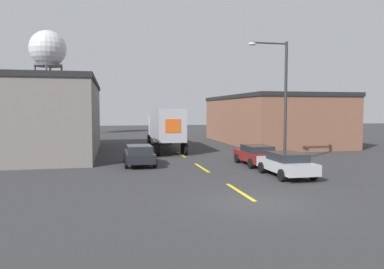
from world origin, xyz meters
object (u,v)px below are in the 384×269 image
at_px(parked_car_right_mid, 256,154).
at_px(water_tower, 48,50).
at_px(parked_car_right_near, 287,164).
at_px(semi_truck, 164,125).
at_px(street_lamp, 281,94).
at_px(parked_car_left_far, 139,155).

relative_size(parked_car_right_mid, water_tower, 0.29).
xyz_separation_m(parked_car_right_mid, parked_car_right_near, (0.00, -4.57, 0.00)).
height_order(semi_truck, parked_car_right_mid, semi_truck).
bearing_deg(water_tower, street_lamp, -59.24).
distance_m(semi_truck, water_tower, 28.27).
bearing_deg(semi_truck, street_lamp, -60.64).
distance_m(parked_car_right_mid, water_tower, 41.24).
xyz_separation_m(semi_truck, parked_car_right_near, (4.69, -17.08, -1.60)).
distance_m(semi_truck, parked_car_left_far, 11.39).
height_order(parked_car_left_far, street_lamp, street_lamp).
bearing_deg(water_tower, parked_car_left_far, -71.82).
distance_m(water_tower, street_lamp, 41.09).
height_order(parked_car_left_far, parked_car_right_near, same).
bearing_deg(parked_car_left_far, street_lamp, -9.90).
bearing_deg(semi_truck, parked_car_right_mid, -67.56).
height_order(parked_car_right_mid, parked_car_right_near, same).
xyz_separation_m(semi_truck, water_tower, (-14.14, 22.20, 10.31)).
distance_m(semi_truck, parked_car_right_mid, 13.46).
distance_m(semi_truck, parked_car_right_near, 17.78).
bearing_deg(street_lamp, semi_truck, 117.50).
bearing_deg(parked_car_right_near, parked_car_left_far, 141.83).
distance_m(parked_car_right_mid, parked_car_right_near, 4.57).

